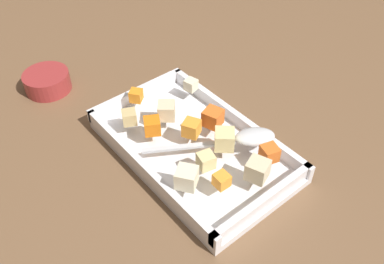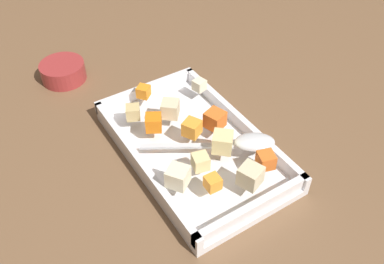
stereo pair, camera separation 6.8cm
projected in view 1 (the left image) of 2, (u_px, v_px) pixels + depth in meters
ground_plane at (199, 150)px, 0.79m from camera, size 4.00×4.00×0.00m
baking_dish at (192, 147)px, 0.78m from camera, size 0.37×0.22×0.04m
carrot_chunk_corner_ne at (191, 128)px, 0.75m from camera, size 0.04×0.04×0.03m
carrot_chunk_corner_nw at (152, 126)px, 0.76m from camera, size 0.04×0.04×0.03m
carrot_chunk_front_center at (269, 153)px, 0.71m from camera, size 0.03×0.03×0.03m
carrot_chunk_mid_left at (213, 118)px, 0.77m from camera, size 0.04×0.04×0.03m
carrot_chunk_near_spoon at (222, 180)px, 0.67m from camera, size 0.02×0.02×0.02m
carrot_chunk_heap_side at (136, 96)px, 0.82m from camera, size 0.03×0.03×0.02m
potato_chunk_rim_edge at (187, 178)px, 0.67m from camera, size 0.05×0.05×0.03m
potato_chunk_corner_se at (129, 117)px, 0.78m from camera, size 0.03×0.03×0.03m
potato_chunk_heap_top at (224, 139)px, 0.73m from camera, size 0.05×0.05×0.03m
potato_chunk_near_right at (257, 170)px, 0.68m from camera, size 0.04×0.04×0.03m
potato_chunk_under_handle at (206, 161)px, 0.70m from camera, size 0.03×0.03×0.03m
potato_chunk_far_right at (191, 85)px, 0.85m from camera, size 0.03×0.03×0.02m
potato_chunk_back_center at (166, 111)px, 0.78m from camera, size 0.04×0.04×0.03m
serving_spoon at (247, 138)px, 0.74m from camera, size 0.15×0.21×0.02m
small_prep_bowl at (47, 81)px, 0.91m from camera, size 0.10×0.10×0.04m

